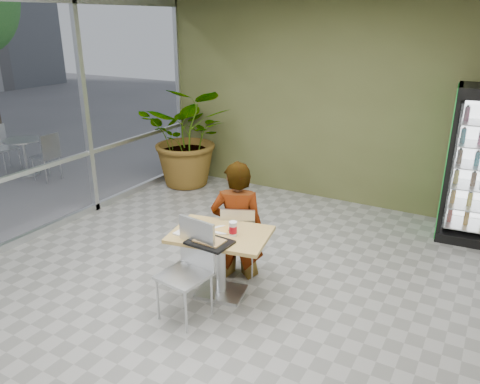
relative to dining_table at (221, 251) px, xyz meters
name	(u,v)px	position (x,y,z in m)	size (l,w,h in m)	color
ground	(215,295)	(-0.04, -0.07, -0.54)	(7.00, 7.00, 0.00)	gray
room_envelope	(212,157)	(-0.04, -0.07, 1.06)	(6.00, 7.00, 3.20)	silver
storefront_frame	(16,125)	(-3.04, -0.07, 1.06)	(0.10, 7.00, 3.20)	#BABDC0
dining_table	(221,251)	(0.00, 0.00, 0.00)	(1.14, 0.90, 0.75)	tan
chair_far	(239,236)	(-0.04, 0.45, -0.02)	(0.52, 0.52, 0.88)	#BABDC0
chair_near	(191,261)	(-0.08, -0.44, 0.06)	(0.50, 0.50, 1.02)	#BABDC0
seated_woman	(237,231)	(-0.07, 0.49, 0.02)	(0.63, 0.41, 1.71)	black
pizza_plate	(222,229)	(-0.01, 0.06, 0.23)	(0.27, 0.22, 0.03)	silver
soda_cup	(233,229)	(0.15, 0.01, 0.29)	(0.09, 0.09, 0.15)	silver
napkin_stack	(182,233)	(-0.34, -0.22, 0.22)	(0.13, 0.13, 0.02)	silver
cafeteria_tray	(210,242)	(0.04, -0.27, 0.23)	(0.44, 0.32, 0.02)	black
potted_plant	(189,136)	(-2.43, 2.87, 0.37)	(1.63, 1.41, 1.81)	#2D712D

